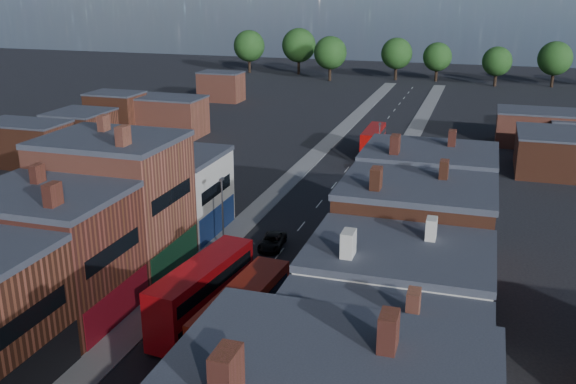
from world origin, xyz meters
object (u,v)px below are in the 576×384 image
Objects in this scene: bus_0 at (203,292)px; bus_1 at (242,319)px; car_2 at (272,242)px; car_3 at (365,168)px; bus_2 at (373,141)px.

bus_0 is 5.47m from bus_1.
car_2 is 1.08× the size of car_3.
bus_2 is 39.75m from car_2.
bus_0 is 56.00m from bus_2.
bus_0 is at bearing -94.25° from bus_2.
bus_2 is (3.74, 55.87, -0.41)m from bus_0.
bus_1 is (4.54, -3.06, -0.06)m from bus_0.
bus_0 is 46.93m from car_3.
car_2 is at bearing -95.38° from bus_2.
bus_1 is at bearing -89.64° from bus_2.
bus_0 is 1.19× the size of bus_2.
bus_2 is 2.29× the size of car_3.
bus_2 is 9.37m from car_3.
bus_1 is 49.79m from car_3.
car_3 is at bearing -86.79° from bus_2.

